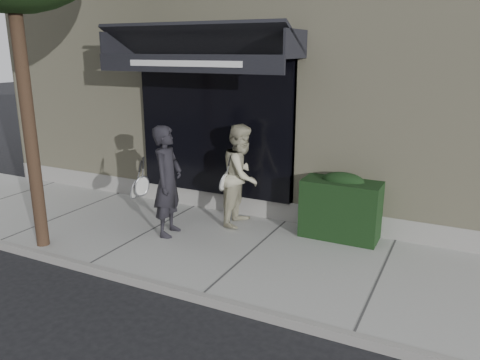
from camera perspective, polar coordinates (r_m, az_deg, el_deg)
The scene contains 7 objects.
ground at distance 7.63m, azimuth 1.41°, elevation -9.46°, with size 80.00×80.00×0.00m, color black.
sidewalk at distance 7.60m, azimuth 1.41°, elevation -9.05°, with size 20.00×3.00×0.12m, color #9A9A95.
curb at distance 6.38m, azimuth -4.69°, elevation -14.16°, with size 20.00×0.10×0.14m, color gray.
building_facade at distance 11.61m, azimuth 12.17°, elevation 12.83°, with size 14.30×8.04×5.64m.
hedge at distance 8.15m, azimuth 12.25°, elevation -3.17°, with size 1.30×0.70×1.14m.
pedestrian_front at distance 8.04m, azimuth -8.83°, elevation -0.15°, with size 0.80×0.89×1.91m.
pedestrian_back at distance 8.45m, azimuth 0.21°, elevation 0.62°, with size 0.75×0.93×1.85m.
Camera 1 is at (2.91, -6.27, 3.24)m, focal length 35.00 mm.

